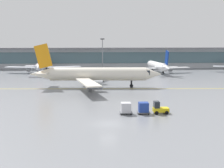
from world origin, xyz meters
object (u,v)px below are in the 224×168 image
object	(u,v)px
baggage_tug	(160,108)
apron_light_mast_1	(102,53)
cargo_dolly_trailing	(126,108)
gate_airplane_1	(44,65)
taxiing_regional_jet	(96,74)
cargo_dolly_lead	(143,108)
gate_airplane_2	(158,66)

from	to	relation	value
baggage_tug	apron_light_mast_1	bearing A→B (deg)	95.22
cargo_dolly_trailing	apron_light_mast_1	size ratio (longest dim) A/B	0.15
gate_airplane_1	taxiing_regional_jet	distance (m)	43.76
cargo_dolly_trailing	baggage_tug	bearing A→B (deg)	-0.00
cargo_dolly_lead	cargo_dolly_trailing	size ratio (longest dim) A/B	1.00
gate_airplane_1	taxiing_regional_jet	size ratio (longest dim) A/B	0.90
gate_airplane_2	gate_airplane_1	bearing A→B (deg)	81.36
gate_airplane_1	cargo_dolly_lead	xyz separation A→B (m)	(28.34, -67.18, -2.09)
gate_airplane_2	taxiing_regional_jet	size ratio (longest dim) A/B	0.79
taxiing_regional_jet	baggage_tug	xyz separation A→B (m)	(10.45, -28.57, -2.60)
gate_airplane_2	cargo_dolly_lead	xyz separation A→B (m)	(-16.34, -63.67, -1.72)
gate_airplane_1	apron_light_mast_1	distance (m)	26.77
gate_airplane_1	apron_light_mast_1	xyz separation A→B (m)	(23.55, 11.96, 4.35)
gate_airplane_2	apron_light_mast_1	bearing A→B (deg)	49.64
baggage_tug	cargo_dolly_trailing	distance (m)	5.68
taxiing_regional_jet	cargo_dolly_trailing	xyz separation A→B (m)	(4.77, -28.59, -2.44)
gate_airplane_1	cargo_dolly_lead	distance (m)	72.94
cargo_dolly_lead	apron_light_mast_1	world-z (taller)	apron_light_mast_1
gate_airplane_1	baggage_tug	xyz separation A→B (m)	(31.06, -67.17, -2.25)
baggage_tug	cargo_dolly_lead	xyz separation A→B (m)	(-2.73, -0.01, 0.16)
taxiing_regional_jet	baggage_tug	size ratio (longest dim) A/B	13.49
gate_airplane_1	apron_light_mast_1	size ratio (longest dim) A/B	2.32
cargo_dolly_trailing	apron_light_mast_1	world-z (taller)	apron_light_mast_1
taxiing_regional_jet	baggage_tug	distance (m)	30.53
taxiing_regional_jet	apron_light_mast_1	world-z (taller)	apron_light_mast_1
apron_light_mast_1	taxiing_regional_jet	bearing A→B (deg)	-93.32
gate_airplane_2	cargo_dolly_trailing	xyz separation A→B (m)	(-19.29, -63.68, -1.72)
taxiing_regional_jet	cargo_dolly_lead	xyz separation A→B (m)	(7.72, -28.58, -2.44)
taxiing_regional_jet	apron_light_mast_1	distance (m)	50.81
cargo_dolly_lead	taxiing_regional_jet	bearing A→B (deg)	104.91
taxiing_regional_jet	cargo_dolly_trailing	world-z (taller)	taxiing_regional_jet
cargo_dolly_lead	gate_airplane_2	bearing A→B (deg)	75.40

